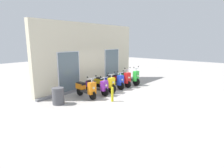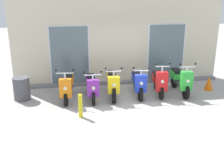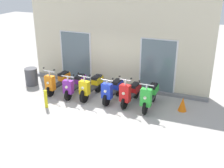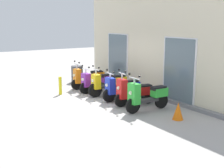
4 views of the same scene
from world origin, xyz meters
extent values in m
plane|color=#A8A39E|center=(0.00, 0.00, 0.00)|extent=(40.00, 40.00, 0.00)
cube|color=beige|center=(0.00, 2.49, 1.94)|extent=(7.99, 0.30, 3.88)
cube|color=slate|center=(0.00, 2.24, 0.06)|extent=(7.99, 0.20, 0.12)
cube|color=silver|center=(-1.87, 2.32, 1.15)|extent=(1.51, 0.04, 2.30)
cube|color=slate|center=(-1.87, 2.30, 1.15)|extent=(1.39, 0.02, 2.22)
cube|color=silver|center=(1.87, 2.32, 1.15)|extent=(1.51, 0.04, 2.30)
cube|color=slate|center=(1.87, 2.30, 1.15)|extent=(1.39, 0.02, 2.22)
cylinder|color=black|center=(-2.05, 0.37, 0.23)|extent=(0.15, 0.46, 0.45)
cylinder|color=black|center=(-1.94, 1.44, 0.23)|extent=(0.15, 0.46, 0.45)
cube|color=#2D2D30|center=(-1.99, 0.90, 0.33)|extent=(0.33, 0.69, 0.09)
cube|color=orange|center=(-2.05, 0.41, 0.58)|extent=(0.40, 0.28, 0.59)
sphere|color=#F2EFCC|center=(-2.06, 0.28, 0.62)|extent=(0.12, 0.12, 0.12)
cube|color=orange|center=(-1.95, 1.34, 0.54)|extent=(0.35, 0.55, 0.28)
cube|color=black|center=(-1.95, 1.30, 0.68)|extent=(0.31, 0.50, 0.11)
cylinder|color=silver|center=(-2.05, 0.41, 0.97)|extent=(0.06, 0.06, 0.23)
cylinder|color=silver|center=(-2.05, 0.41, 1.07)|extent=(0.53, 0.09, 0.04)
sphere|color=black|center=(-1.78, 0.38, 1.17)|extent=(0.07, 0.07, 0.07)
sphere|color=black|center=(-2.31, 0.43, 1.17)|extent=(0.07, 0.07, 0.07)
cylinder|color=black|center=(-1.18, 0.32, 0.23)|extent=(0.09, 0.47, 0.47)
cylinder|color=black|center=(-1.18, 1.46, 0.23)|extent=(0.09, 0.47, 0.47)
cube|color=#2D2D30|center=(-1.18, 0.89, 0.33)|extent=(0.26, 0.71, 0.09)
cube|color=purple|center=(-1.18, 0.36, 0.56)|extent=(0.38, 0.24, 0.52)
sphere|color=#F2EFCC|center=(-1.18, 0.23, 0.60)|extent=(0.12, 0.12, 0.12)
cube|color=purple|center=(-1.18, 1.36, 0.50)|extent=(0.30, 0.52, 0.28)
cube|color=black|center=(-1.18, 1.32, 0.64)|extent=(0.26, 0.48, 0.11)
cylinder|color=silver|center=(-1.18, 0.36, 0.90)|extent=(0.06, 0.06, 0.21)
cylinder|color=silver|center=(-1.18, 0.36, 0.99)|extent=(0.54, 0.04, 0.04)
sphere|color=black|center=(-0.91, 0.36, 1.09)|extent=(0.07, 0.07, 0.07)
sphere|color=black|center=(-1.45, 0.36, 1.09)|extent=(0.07, 0.07, 0.07)
cylinder|color=black|center=(-0.51, 0.39, 0.27)|extent=(0.16, 0.55, 0.54)
cylinder|color=black|center=(-0.42, 1.53, 0.27)|extent=(0.16, 0.55, 0.54)
cube|color=#2D2D30|center=(-0.46, 0.96, 0.37)|extent=(0.32, 0.73, 0.09)
cube|color=yellow|center=(-0.50, 0.43, 0.60)|extent=(0.40, 0.27, 0.54)
sphere|color=#F2EFCC|center=(-0.51, 0.30, 0.64)|extent=(0.12, 0.12, 0.12)
cube|color=yellow|center=(-0.42, 1.43, 0.56)|extent=(0.34, 0.54, 0.28)
cube|color=black|center=(-0.43, 1.39, 0.70)|extent=(0.30, 0.50, 0.11)
cylinder|color=silver|center=(-0.50, 0.43, 0.96)|extent=(0.06, 0.06, 0.23)
cylinder|color=silver|center=(-0.50, 0.43, 1.06)|extent=(0.50, 0.08, 0.04)
sphere|color=black|center=(-0.25, 0.41, 1.16)|extent=(0.07, 0.07, 0.07)
sphere|color=black|center=(-0.75, 0.45, 1.16)|extent=(0.07, 0.07, 0.07)
cylinder|color=black|center=(0.40, 0.44, 0.24)|extent=(0.15, 0.49, 0.48)
cylinder|color=black|center=(0.49, 1.49, 0.24)|extent=(0.15, 0.49, 0.48)
cube|color=#2D2D30|center=(0.45, 0.97, 0.34)|extent=(0.31, 0.67, 0.09)
cube|color=#1E38C6|center=(0.41, 0.48, 0.59)|extent=(0.40, 0.27, 0.57)
sphere|color=#F2EFCC|center=(0.40, 0.35, 0.63)|extent=(0.12, 0.12, 0.12)
cube|color=#1E38C6|center=(0.48, 1.39, 0.51)|extent=(0.34, 0.54, 0.28)
cube|color=black|center=(0.48, 1.35, 0.65)|extent=(0.30, 0.50, 0.11)
cylinder|color=silver|center=(0.41, 0.48, 0.95)|extent=(0.06, 0.06, 0.19)
cylinder|color=silver|center=(0.41, 0.48, 1.03)|extent=(0.49, 0.08, 0.04)
sphere|color=black|center=(0.65, 0.46, 1.13)|extent=(0.07, 0.07, 0.07)
sphere|color=black|center=(0.16, 0.50, 1.13)|extent=(0.07, 0.07, 0.07)
cylinder|color=black|center=(1.12, 0.45, 0.23)|extent=(0.15, 0.47, 0.46)
cylinder|color=black|center=(1.26, 1.49, 0.23)|extent=(0.15, 0.47, 0.46)
cube|color=#2D2D30|center=(1.19, 0.97, 0.33)|extent=(0.34, 0.68, 0.09)
cube|color=red|center=(1.13, 0.49, 0.62)|extent=(0.41, 0.29, 0.65)
sphere|color=#F2EFCC|center=(1.11, 0.36, 0.66)|extent=(0.12, 0.12, 0.12)
cube|color=red|center=(1.24, 1.39, 0.48)|extent=(0.36, 0.55, 0.28)
cube|color=black|center=(1.24, 1.35, 0.62)|extent=(0.32, 0.51, 0.11)
cylinder|color=silver|center=(1.13, 0.49, 1.04)|extent=(0.06, 0.06, 0.23)
cylinder|color=silver|center=(1.13, 0.49, 1.14)|extent=(0.46, 0.09, 0.04)
sphere|color=black|center=(1.36, 0.46, 1.24)|extent=(0.07, 0.07, 0.07)
sphere|color=black|center=(0.90, 0.51, 1.24)|extent=(0.07, 0.07, 0.07)
cylinder|color=black|center=(1.95, 0.34, 0.25)|extent=(0.10, 0.50, 0.50)
cylinder|color=black|center=(1.97, 1.49, 0.25)|extent=(0.10, 0.50, 0.50)
cube|color=#2D2D30|center=(1.96, 0.91, 0.35)|extent=(0.27, 0.72, 0.09)
cube|color=green|center=(1.95, 0.38, 0.63)|extent=(0.38, 0.25, 0.64)
sphere|color=#F2EFCC|center=(1.95, 0.25, 0.67)|extent=(0.12, 0.12, 0.12)
cube|color=green|center=(1.97, 1.39, 0.56)|extent=(0.31, 0.53, 0.28)
cube|color=black|center=(1.97, 1.35, 0.70)|extent=(0.27, 0.49, 0.11)
cylinder|color=silver|center=(1.95, 0.38, 1.03)|extent=(0.06, 0.06, 0.20)
cylinder|color=silver|center=(1.95, 0.38, 1.11)|extent=(0.52, 0.05, 0.04)
sphere|color=black|center=(2.21, 0.37, 1.21)|extent=(0.07, 0.07, 0.07)
sphere|color=black|center=(1.69, 0.38, 1.21)|extent=(0.07, 0.07, 0.07)
cylinder|color=yellow|center=(-1.63, -0.54, 0.35)|extent=(0.12, 0.12, 0.70)
cylinder|color=#4C4C51|center=(-3.52, 1.13, 0.39)|extent=(0.54, 0.54, 0.77)
cone|color=orange|center=(3.15, 1.08, 0.26)|extent=(0.32, 0.32, 0.52)
camera|label=1|loc=(-8.63, -6.18, 2.88)|focal=31.15mm
camera|label=2|loc=(-1.83, -8.01, 3.57)|focal=44.78mm
camera|label=3|loc=(4.18, -8.45, 4.83)|focal=45.22mm
camera|label=4|loc=(9.37, -5.21, 2.85)|focal=49.41mm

